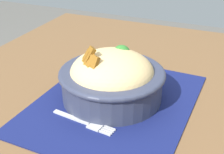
# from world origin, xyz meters

# --- Properties ---
(table) EXTENTS (1.12, 0.87, 0.76)m
(table) POSITION_xyz_m (0.00, 0.00, 0.68)
(table) COLOR brown
(table) RESTS_ON ground_plane
(placemat) EXTENTS (0.40, 0.32, 0.00)m
(placemat) POSITION_xyz_m (-0.02, -0.00, 0.76)
(placemat) COLOR #11194C
(placemat) RESTS_ON table
(bowl) EXTENTS (0.24, 0.24, 0.12)m
(bowl) POSITION_xyz_m (-0.04, -0.01, 0.81)
(bowl) COLOR #2D3347
(bowl) RESTS_ON placemat
(fork) EXTENTS (0.03, 0.14, 0.00)m
(fork) POSITION_xyz_m (0.07, -0.02, 0.77)
(fork) COLOR #BABABA
(fork) RESTS_ON placemat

